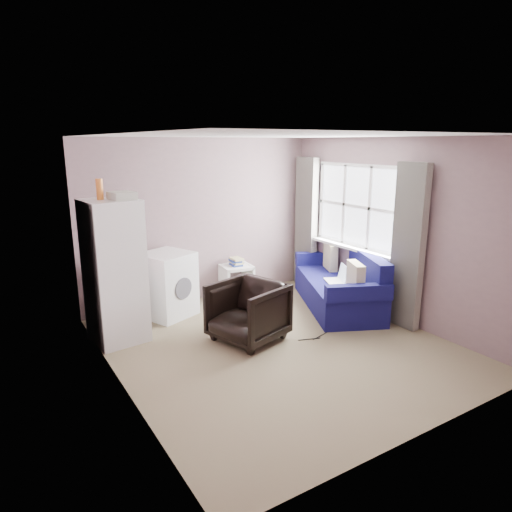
{
  "coord_description": "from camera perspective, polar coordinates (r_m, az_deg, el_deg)",
  "views": [
    {
      "loc": [
        -2.96,
        -4.26,
        2.43
      ],
      "look_at": [
        0.05,
        0.6,
        1.0
      ],
      "focal_mm": 32.0,
      "sensor_mm": 36.0,
      "label": 1
    }
  ],
  "objects": [
    {
      "name": "sofa",
      "position": [
        7.01,
        10.64,
        -3.69
      ],
      "size": [
        1.64,
        2.17,
        0.88
      ],
      "rotation": [
        0.0,
        0.0,
        -0.43
      ],
      "color": "#141359",
      "rests_on": "ground"
    },
    {
      "name": "room",
      "position": [
        5.33,
        3.08,
        1.28
      ],
      "size": [
        3.84,
        4.24,
        2.54
      ],
      "color": "#867657",
      "rests_on": "ground"
    },
    {
      "name": "side_table",
      "position": [
        7.35,
        -2.5,
        -2.8
      ],
      "size": [
        0.52,
        0.52,
        0.64
      ],
      "rotation": [
        0.0,
        0.0,
        -0.12
      ],
      "color": "white",
      "rests_on": "ground"
    },
    {
      "name": "floor_cables",
      "position": [
        5.96,
        7.36,
        -10.07
      ],
      "size": [
        0.46,
        0.11,
        0.01
      ],
      "rotation": [
        0.0,
        0.0,
        0.01
      ],
      "color": "black",
      "rests_on": "ground"
    },
    {
      "name": "fridge",
      "position": [
        5.83,
        -17.25,
        -1.8
      ],
      "size": [
        0.68,
        0.68,
        2.02
      ],
      "rotation": [
        0.0,
        0.0,
        0.12
      ],
      "color": "white",
      "rests_on": "ground"
    },
    {
      "name": "window_dressing",
      "position": [
        6.99,
        11.75,
        2.84
      ],
      "size": [
        0.17,
        2.62,
        2.18
      ],
      "color": "white",
      "rests_on": "ground"
    },
    {
      "name": "washing_machine",
      "position": [
        6.62,
        -11.08,
        -3.35
      ],
      "size": [
        0.85,
        0.85,
        0.92
      ],
      "rotation": [
        0.0,
        0.0,
        0.39
      ],
      "color": "white",
      "rests_on": "ground"
    },
    {
      "name": "armchair",
      "position": [
        5.72,
        -1.04,
        -6.63
      ],
      "size": [
        0.95,
        0.98,
        0.82
      ],
      "primitive_type": "imported",
      "rotation": [
        0.0,
        0.0,
        -1.27
      ],
      "color": "black",
      "rests_on": "ground"
    }
  ]
}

